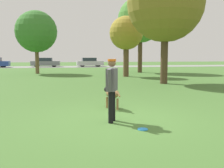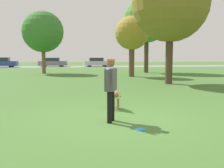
{
  "view_description": "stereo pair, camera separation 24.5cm",
  "coord_description": "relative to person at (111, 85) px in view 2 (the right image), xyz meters",
  "views": [
    {
      "loc": [
        -1.4,
        -6.77,
        1.73
      ],
      "look_at": [
        -0.09,
        0.62,
        0.9
      ],
      "focal_mm": 42.0,
      "sensor_mm": 36.0,
      "label": 1
    },
    {
      "loc": [
        -1.15,
        -6.81,
        1.73
      ],
      "look_at": [
        -0.09,
        0.62,
        0.9
      ],
      "focal_mm": 42.0,
      "sensor_mm": 36.0,
      "label": 2
    }
  ],
  "objects": [
    {
      "name": "ground_plane",
      "position": [
        0.24,
        0.19,
        -0.97
      ],
      "size": [
        120.0,
        120.0,
        0.0
      ],
      "primitive_type": "plane",
      "color": "#426B2D"
    },
    {
      "name": "far_road_strip",
      "position": [
        0.24,
        33.45,
        -0.97
      ],
      "size": [
        120.0,
        6.0,
        0.01
      ],
      "color": "gray",
      "rests_on": "ground_plane"
    },
    {
      "name": "person",
      "position": [
        0.0,
        0.0,
        0.0
      ],
      "size": [
        0.38,
        0.72,
        1.63
      ],
      "rotation": [
        0.0,
        0.0,
        1.19
      ],
      "color": "black",
      "rests_on": "ground_plane"
    },
    {
      "name": "dog",
      "position": [
        0.28,
        1.66,
        -0.5
      ],
      "size": [
        0.48,
        1.05,
        0.67
      ],
      "rotation": [
        0.0,
        0.0,
        1.85
      ],
      "color": "olive",
      "rests_on": "ground_plane"
    },
    {
      "name": "frisbee",
      "position": [
        0.58,
        -0.84,
        -0.96
      ],
      "size": [
        0.24,
        0.24,
        0.02
      ],
      "color": "#268CE5",
      "rests_on": "ground_plane"
    },
    {
      "name": "tree_near_right",
      "position": [
        4.73,
        8.55,
        3.79
      ],
      "size": [
        4.56,
        4.56,
        7.06
      ],
      "color": "#4C3826",
      "rests_on": "ground_plane"
    },
    {
      "name": "tree_mid_center",
      "position": [
        3.66,
        14.16,
        2.48
      ],
      "size": [
        2.69,
        2.69,
        4.85
      ],
      "color": "brown",
      "rests_on": "ground_plane"
    },
    {
      "name": "tree_far_right",
      "position": [
        6.18,
        18.84,
        4.21
      ],
      "size": [
        4.5,
        4.5,
        7.46
      ],
      "color": "#4C3826",
      "rests_on": "ground_plane"
    },
    {
      "name": "tree_far_left",
      "position": [
        -3.8,
        18.9,
        2.93
      ],
      "size": [
        3.84,
        3.84,
        5.84
      ],
      "color": "brown",
      "rests_on": "ground_plane"
    },
    {
      "name": "parked_car_blue",
      "position": [
        -11.27,
        33.06,
        -0.29
      ],
      "size": [
        4.28,
        1.86,
        1.41
      ],
      "rotation": [
        0.0,
        0.0,
        0.03
      ],
      "color": "#284293",
      "rests_on": "ground_plane"
    },
    {
      "name": "parked_car_grey",
      "position": [
        -4.13,
        33.55,
        -0.31
      ],
      "size": [
        4.23,
        1.89,
        1.35
      ],
      "rotation": [
        0.0,
        0.0,
        -0.03
      ],
      "color": "slate",
      "rests_on": "ground_plane"
    },
    {
      "name": "parked_car_silver",
      "position": [
        2.43,
        33.16,
        -0.31
      ],
      "size": [
        4.02,
        1.92,
        1.35
      ],
      "rotation": [
        0.0,
        0.0,
        0.04
      ],
      "color": "#B7B7BC",
      "rests_on": "ground_plane"
    }
  ]
}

